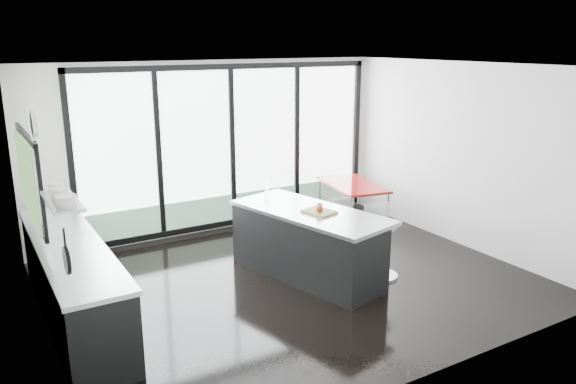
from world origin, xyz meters
TOP-DOWN VIEW (x-y plane):
  - floor at (0.00, 0.00)m, footprint 6.00×5.00m
  - ceiling at (0.00, 0.00)m, footprint 6.00×5.00m
  - wall_back at (0.27, 2.47)m, footprint 6.00×0.09m
  - wall_front at (0.00, -2.50)m, footprint 6.00×0.00m
  - wall_left at (-2.97, 0.27)m, footprint 0.26×5.00m
  - wall_right at (3.00, 0.00)m, footprint 0.00×5.00m
  - counter_cabinets at (-2.67, 0.40)m, footprint 0.69×3.24m
  - island at (0.25, 0.07)m, footprint 1.46×2.41m
  - bar_stool_near at (1.10, -0.46)m, footprint 0.57×0.57m
  - bar_stool_far at (1.01, 0.25)m, footprint 0.52×0.52m
  - red_table at (2.12, 1.53)m, footprint 1.01×1.48m

SIDE VIEW (x-z plane):
  - floor at x=0.00m, z-range 0.00..0.00m
  - bar_stool_far at x=1.01m, z-range 0.00..0.70m
  - red_table at x=2.12m, z-range 0.00..0.73m
  - bar_stool_near at x=1.10m, z-range 0.00..0.77m
  - counter_cabinets at x=-2.67m, z-range -0.22..1.14m
  - island at x=0.25m, z-range -0.13..1.06m
  - wall_back at x=0.27m, z-range -0.13..2.67m
  - wall_front at x=0.00m, z-range 0.00..2.80m
  - wall_right at x=3.00m, z-range 0.00..2.80m
  - wall_left at x=-2.97m, z-range 0.16..2.96m
  - ceiling at x=0.00m, z-range 2.80..2.80m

